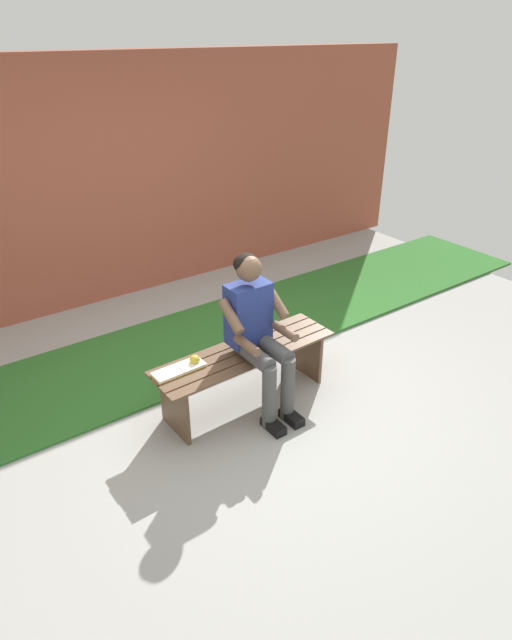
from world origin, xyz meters
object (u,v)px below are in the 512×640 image
bench_near (245,364)px  apple (195,360)px  person_seated (258,329)px  book_open (179,370)px

bench_near → apple: (0.42, -0.07, 0.16)m
person_seated → bench_near: bearing=-65.0°
person_seated → apple: size_ratio=16.19×
apple → book_open: (0.14, 0.01, -0.03)m
bench_near → book_open: bearing=-6.0°
bench_near → person_seated: 0.37m
bench_near → book_open: 0.58m
person_seated → book_open: (0.61, -0.16, -0.22)m
apple → book_open: apple is taller
book_open → person_seated: bearing=163.5°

